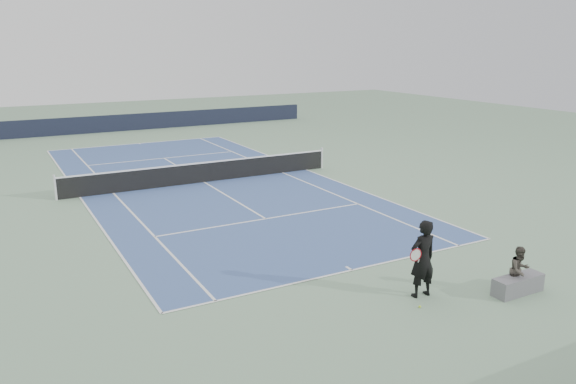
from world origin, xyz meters
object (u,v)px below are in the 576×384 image
tennis_ball (420,307)px  spectator_bench (519,277)px  tennis_net (204,172)px  tennis_player (423,259)px

tennis_ball → spectator_bench: (2.76, -0.56, 0.42)m
tennis_net → spectator_bench: spectator_bench is taller
tennis_player → tennis_ball: tennis_player is taller
tennis_player → spectator_bench: 2.59m
tennis_net → spectator_bench: size_ratio=8.66×
tennis_ball → spectator_bench: size_ratio=0.04×
tennis_player → tennis_ball: 1.20m
spectator_bench → tennis_ball: bearing=168.6°
tennis_net → tennis_player: 14.09m
tennis_net → spectator_bench: bearing=-79.2°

